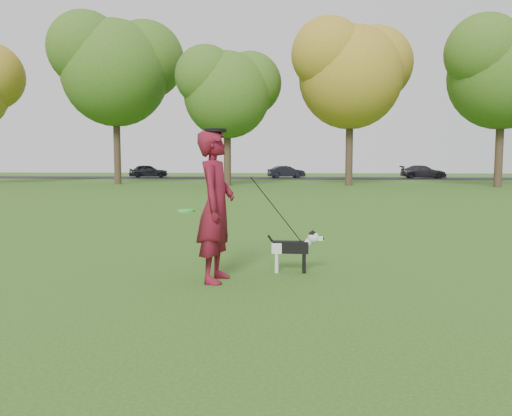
# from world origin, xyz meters

# --- Properties ---
(ground) EXTENTS (120.00, 120.00, 0.00)m
(ground) POSITION_xyz_m (0.00, 0.00, 0.00)
(ground) COLOR #285116
(ground) RESTS_ON ground
(road) EXTENTS (120.00, 7.00, 0.02)m
(road) POSITION_xyz_m (0.00, 40.00, 0.01)
(road) COLOR black
(road) RESTS_ON ground
(man) EXTENTS (0.56, 0.79, 2.04)m
(man) POSITION_xyz_m (-0.40, -0.56, 1.02)
(man) COLOR #5D0D21
(man) RESTS_ON ground
(dog) EXTENTS (0.83, 0.17, 0.63)m
(dog) POSITION_xyz_m (0.65, 0.07, 0.38)
(dog) COLOR black
(dog) RESTS_ON ground
(car_left) EXTENTS (3.96, 2.55, 1.26)m
(car_left) POSITION_xyz_m (-13.81, 40.00, 0.65)
(car_left) COLOR black
(car_left) RESTS_ON road
(car_mid) EXTENTS (3.66, 2.19, 1.14)m
(car_mid) POSITION_xyz_m (-0.50, 40.00, 0.59)
(car_mid) COLOR black
(car_mid) RESTS_ON road
(car_right) EXTENTS (4.16, 1.82, 1.19)m
(car_right) POSITION_xyz_m (12.10, 40.00, 0.62)
(car_right) COLOR black
(car_right) RESTS_ON road
(man_held_items) EXTENTS (1.67, 0.85, 1.62)m
(man_held_items) POSITION_xyz_m (0.42, -0.28, 0.92)
(man_held_items) COLOR #1CE233
(man_held_items) RESTS_ON ground
(tree_row) EXTENTS (51.74, 8.86, 12.01)m
(tree_row) POSITION_xyz_m (-1.43, 26.07, 7.41)
(tree_row) COLOR #38281C
(tree_row) RESTS_ON ground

